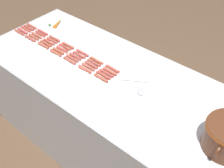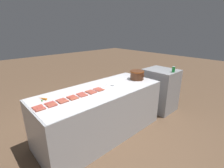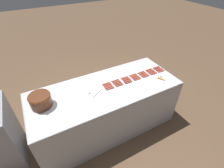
# 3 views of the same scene
# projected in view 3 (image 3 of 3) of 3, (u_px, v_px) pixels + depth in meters

# --- Properties ---
(ground_plane) EXTENTS (20.00, 20.00, 0.00)m
(ground_plane) POSITION_uv_depth(u_px,v_px,m) (107.00, 125.00, 3.07)
(ground_plane) COLOR brown
(griddle_counter) EXTENTS (0.95, 2.33, 0.90)m
(griddle_counter) POSITION_uv_depth(u_px,v_px,m) (106.00, 108.00, 2.79)
(griddle_counter) COLOR #ADAFB5
(griddle_counter) RESTS_ON ground_plane
(hot_dog_0) EXTENTS (0.02, 0.14, 0.02)m
(hot_dog_0) POSITION_uv_depth(u_px,v_px,m) (161.00, 71.00, 2.86)
(hot_dog_0) COLOR #B14D3B
(hot_dog_0) RESTS_ON griddle_counter
(hot_dog_1) EXTENTS (0.03, 0.14, 0.02)m
(hot_dog_1) POSITION_uv_depth(u_px,v_px,m) (154.00, 74.00, 2.80)
(hot_dog_1) COLOR #B54841
(hot_dog_1) RESTS_ON griddle_counter
(hot_dog_2) EXTENTS (0.03, 0.14, 0.02)m
(hot_dog_2) POSITION_uv_depth(u_px,v_px,m) (146.00, 76.00, 2.74)
(hot_dog_2) COLOR #AC4E40
(hot_dog_2) RESTS_ON griddle_counter
(hot_dog_3) EXTENTS (0.02, 0.14, 0.02)m
(hot_dog_3) POSITION_uv_depth(u_px,v_px,m) (138.00, 79.00, 2.67)
(hot_dog_3) COLOR #B14F3C
(hot_dog_3) RESTS_ON griddle_counter
(hot_dog_4) EXTENTS (0.02, 0.14, 0.02)m
(hot_dog_4) POSITION_uv_depth(u_px,v_px,m) (129.00, 82.00, 2.61)
(hot_dog_4) COLOR #B1483C
(hot_dog_4) RESTS_ON griddle_counter
(hot_dog_5) EXTENTS (0.03, 0.14, 0.02)m
(hot_dog_5) POSITION_uv_depth(u_px,v_px,m) (120.00, 85.00, 2.55)
(hot_dog_5) COLOR #AE5139
(hot_dog_5) RESTS_ON griddle_counter
(hot_dog_6) EXTENTS (0.03, 0.14, 0.02)m
(hot_dog_6) POSITION_uv_depth(u_px,v_px,m) (110.00, 88.00, 2.48)
(hot_dog_6) COLOR #B94B3D
(hot_dog_6) RESTS_ON griddle_counter
(hot_dog_7) EXTENTS (0.03, 0.14, 0.02)m
(hot_dog_7) POSITION_uv_depth(u_px,v_px,m) (160.00, 70.00, 2.88)
(hot_dog_7) COLOR #B4493E
(hot_dog_7) RESTS_ON griddle_counter
(hot_dog_8) EXTENTS (0.02, 0.14, 0.02)m
(hot_dog_8) POSITION_uv_depth(u_px,v_px,m) (152.00, 73.00, 2.82)
(hot_dog_8) COLOR #B04539
(hot_dog_8) RESTS_ON griddle_counter
(hot_dog_9) EXTENTS (0.03, 0.14, 0.02)m
(hot_dog_9) POSITION_uv_depth(u_px,v_px,m) (144.00, 75.00, 2.76)
(hot_dog_9) COLOR #B85141
(hot_dog_9) RESTS_ON griddle_counter
(hot_dog_10) EXTENTS (0.03, 0.14, 0.02)m
(hot_dog_10) POSITION_uv_depth(u_px,v_px,m) (136.00, 78.00, 2.70)
(hot_dog_10) COLOR #AC4639
(hot_dog_10) RESTS_ON griddle_counter
(hot_dog_11) EXTENTS (0.03, 0.14, 0.02)m
(hot_dog_11) POSITION_uv_depth(u_px,v_px,m) (127.00, 81.00, 2.63)
(hot_dog_11) COLOR #B04D41
(hot_dog_11) RESTS_ON griddle_counter
(hot_dog_12) EXTENTS (0.03, 0.14, 0.02)m
(hot_dog_12) POSITION_uv_depth(u_px,v_px,m) (118.00, 84.00, 2.57)
(hot_dog_12) COLOR #AC5040
(hot_dog_12) RESTS_ON griddle_counter
(hot_dog_13) EXTENTS (0.02, 0.14, 0.02)m
(hot_dog_13) POSITION_uv_depth(u_px,v_px,m) (109.00, 87.00, 2.51)
(hot_dog_13) COLOR #B5533E
(hot_dog_13) RESTS_ON griddle_counter
(hot_dog_14) EXTENTS (0.03, 0.14, 0.02)m
(hot_dog_14) POSITION_uv_depth(u_px,v_px,m) (159.00, 69.00, 2.91)
(hot_dog_14) COLOR #B84C39
(hot_dog_14) RESTS_ON griddle_counter
(hot_dog_15) EXTENTS (0.02, 0.14, 0.02)m
(hot_dog_15) POSITION_uv_depth(u_px,v_px,m) (151.00, 72.00, 2.85)
(hot_dog_15) COLOR #B0533F
(hot_dog_15) RESTS_ON griddle_counter
(hot_dog_16) EXTENTS (0.03, 0.14, 0.02)m
(hot_dog_16) POSITION_uv_depth(u_px,v_px,m) (143.00, 74.00, 2.79)
(hot_dog_16) COLOR #AD4D3D
(hot_dog_16) RESTS_ON griddle_counter
(hot_dog_17) EXTENTS (0.03, 0.14, 0.02)m
(hot_dog_17) POSITION_uv_depth(u_px,v_px,m) (135.00, 77.00, 2.72)
(hot_dog_17) COLOR #B44A3A
(hot_dog_17) RESTS_ON griddle_counter
(hot_dog_18) EXTENTS (0.03, 0.14, 0.02)m
(hot_dog_18) POSITION_uv_depth(u_px,v_px,m) (127.00, 80.00, 2.66)
(hot_dog_18) COLOR #AD4941
(hot_dog_18) RESTS_ON griddle_counter
(hot_dog_19) EXTENTS (0.02, 0.14, 0.02)m
(hot_dog_19) POSITION_uv_depth(u_px,v_px,m) (117.00, 83.00, 2.59)
(hot_dog_19) COLOR #AE4C40
(hot_dog_19) RESTS_ON griddle_counter
(hot_dog_20) EXTENTS (0.03, 0.14, 0.02)m
(hot_dog_20) POSITION_uv_depth(u_px,v_px,m) (108.00, 86.00, 2.53)
(hot_dog_20) COLOR #B04A41
(hot_dog_20) RESTS_ON griddle_counter
(hot_dog_21) EXTENTS (0.02, 0.14, 0.02)m
(hot_dog_21) POSITION_uv_depth(u_px,v_px,m) (157.00, 68.00, 2.94)
(hot_dog_21) COLOR #B64541
(hot_dog_21) RESTS_ON griddle_counter
(hot_dog_22) EXTENTS (0.03, 0.14, 0.02)m
(hot_dog_22) POSITION_uv_depth(u_px,v_px,m) (150.00, 71.00, 2.87)
(hot_dog_22) COLOR #B14E38
(hot_dog_22) RESTS_ON griddle_counter
(hot_dog_23) EXTENTS (0.03, 0.14, 0.02)m
(hot_dog_23) POSITION_uv_depth(u_px,v_px,m) (142.00, 73.00, 2.81)
(hot_dog_23) COLOR #B04F39
(hot_dog_23) RESTS_ON griddle_counter
(hot_dog_24) EXTENTS (0.03, 0.14, 0.02)m
(hot_dog_24) POSITION_uv_depth(u_px,v_px,m) (134.00, 76.00, 2.75)
(hot_dog_24) COLOR #B8523A
(hot_dog_24) RESTS_ON griddle_counter
(hot_dog_25) EXTENTS (0.02, 0.14, 0.02)m
(hot_dog_25) POSITION_uv_depth(u_px,v_px,m) (126.00, 79.00, 2.69)
(hot_dog_25) COLOR #B44E3D
(hot_dog_25) RESTS_ON griddle_counter
(hot_dog_26) EXTENTS (0.03, 0.14, 0.02)m
(hot_dog_26) POSITION_uv_depth(u_px,v_px,m) (116.00, 82.00, 2.62)
(hot_dog_26) COLOR #B05340
(hot_dog_26) RESTS_ON griddle_counter
(hot_dog_27) EXTENTS (0.03, 0.14, 0.02)m
(hot_dog_27) POSITION_uv_depth(u_px,v_px,m) (107.00, 85.00, 2.56)
(hot_dog_27) COLOR #B5493A
(hot_dog_27) RESTS_ON griddle_counter
(hot_dog_28) EXTENTS (0.02, 0.14, 0.02)m
(hot_dog_28) POSITION_uv_depth(u_px,v_px,m) (156.00, 67.00, 2.96)
(hot_dog_28) COLOR #AD4E39
(hot_dog_28) RESTS_ON griddle_counter
(hot_dog_29) EXTENTS (0.03, 0.14, 0.02)m
(hot_dog_29) POSITION_uv_depth(u_px,v_px,m) (149.00, 70.00, 2.90)
(hot_dog_29) COLOR #B24D3E
(hot_dog_29) RESTS_ON griddle_counter
(hot_dog_30) EXTENTS (0.03, 0.14, 0.02)m
(hot_dog_30) POSITION_uv_depth(u_px,v_px,m) (141.00, 72.00, 2.83)
(hot_dog_30) COLOR #AC503C
(hot_dog_30) RESTS_ON griddle_counter
(hot_dog_31) EXTENTS (0.03, 0.14, 0.02)m
(hot_dog_31) POSITION_uv_depth(u_px,v_px,m) (133.00, 75.00, 2.77)
(hot_dog_31) COLOR #B2513B
(hot_dog_31) RESTS_ON griddle_counter
(hot_dog_32) EXTENTS (0.03, 0.14, 0.02)m
(hot_dog_32) POSITION_uv_depth(u_px,v_px,m) (124.00, 78.00, 2.71)
(hot_dog_32) COLOR #B35141
(hot_dog_32) RESTS_ON griddle_counter
(hot_dog_33) EXTENTS (0.03, 0.14, 0.02)m
(hot_dog_33) POSITION_uv_depth(u_px,v_px,m) (115.00, 80.00, 2.64)
(hot_dog_33) COLOR #B8513E
(hot_dog_33) RESTS_ON griddle_counter
(hot_dog_34) EXTENTS (0.02, 0.14, 0.02)m
(hot_dog_34) POSITION_uv_depth(u_px,v_px,m) (106.00, 84.00, 2.58)
(hot_dog_34) COLOR #AE4F39
(hot_dog_34) RESTS_ON griddle_counter
(bean_pot) EXTENTS (0.36, 0.29, 0.18)m
(bean_pot) POSITION_uv_depth(u_px,v_px,m) (40.00, 100.00, 2.15)
(bean_pot) COLOR #562D19
(bean_pot) RESTS_ON griddle_counter
(serving_spoon) EXTENTS (0.18, 0.25, 0.02)m
(serving_spoon) POSITION_uv_depth(u_px,v_px,m) (91.00, 93.00, 2.41)
(serving_spoon) COLOR #B7B7BC
(serving_spoon) RESTS_ON griddle_counter
(carrot) EXTENTS (0.17, 0.10, 0.03)m
(carrot) POSITION_uv_depth(u_px,v_px,m) (163.00, 79.00, 2.67)
(carrot) COLOR orange
(carrot) RESTS_ON griddle_counter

